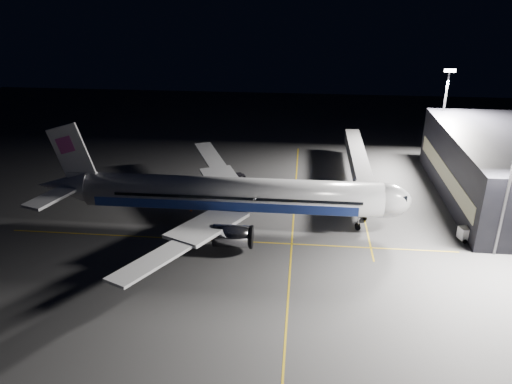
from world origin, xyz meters
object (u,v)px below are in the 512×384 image
at_px(service_truck, 472,233).
at_px(safety_cone_a, 191,209).
at_px(baggage_tug, 239,178).
at_px(floodlight_mast_south, 511,177).
at_px(airliner, 226,195).
at_px(safety_cone_b, 254,192).
at_px(safety_cone_c, 268,192).
at_px(jet_bridge, 359,164).
at_px(floodlight_mast_north, 444,109).

xyz_separation_m(service_truck, safety_cone_a, (-45.86, 5.92, -0.88)).
xyz_separation_m(service_truck, baggage_tug, (-39.24, 20.23, -0.41)).
xyz_separation_m(floodlight_mast_south, safety_cone_a, (-48.00, 10.01, -12.04)).
bearing_deg(airliner, safety_cone_b, 75.31).
height_order(baggage_tug, safety_cone_c, baggage_tug).
height_order(baggage_tug, safety_cone_a, baggage_tug).
distance_m(airliner, jet_bridge, 29.31).
height_order(airliner, jet_bridge, airliner).
height_order(airliner, safety_cone_a, airliner).
bearing_deg(floodlight_mast_south, safety_cone_b, 153.88).
distance_m(floodlight_mast_south, service_truck, 12.08).
distance_m(floodlight_mast_north, floodlight_mast_south, 38.00).
bearing_deg(airliner, safety_cone_c, 65.53).
bearing_deg(safety_cone_c, safety_cone_a, -144.70).
distance_m(floodlight_mast_north, service_truck, 35.76).
height_order(floodlight_mast_north, safety_cone_a, floodlight_mast_north).
bearing_deg(jet_bridge, floodlight_mast_north, 37.74).
relative_size(baggage_tug, safety_cone_c, 5.28).
xyz_separation_m(service_truck, safety_cone_c, (-32.96, 15.05, -0.93)).
distance_m(baggage_tug, safety_cone_c, 8.16).
distance_m(safety_cone_b, safety_cone_c, 2.76).
xyz_separation_m(jet_bridge, floodlight_mast_north, (18.00, 13.93, 7.79)).
relative_size(airliner, service_truck, 13.02).
distance_m(airliner, baggage_tug, 18.83).
bearing_deg(safety_cone_b, floodlight_mast_north, 27.25).
relative_size(jet_bridge, safety_cone_a, 51.82).
relative_size(floodlight_mast_north, service_truck, 4.38).
height_order(jet_bridge, service_truck, jet_bridge).
distance_m(safety_cone_a, safety_cone_b, 13.29).
height_order(safety_cone_a, safety_cone_b, safety_cone_b).
distance_m(jet_bridge, safety_cone_c, 18.31).
bearing_deg(safety_cone_c, floodlight_mast_south, -28.61).
relative_size(jet_bridge, floodlight_mast_south, 1.66).
distance_m(jet_bridge, safety_cone_b, 20.99).
bearing_deg(floodlight_mast_north, safety_cone_a, -149.76).
xyz_separation_m(baggage_tug, safety_cone_c, (6.28, -5.18, -0.52)).
distance_m(airliner, floodlight_mast_south, 42.13).
bearing_deg(jet_bridge, safety_cone_a, -154.90).
bearing_deg(safety_cone_a, jet_bridge, 25.10).
height_order(jet_bridge, safety_cone_a, jet_bridge).
distance_m(airliner, safety_cone_a, 9.34).
relative_size(airliner, baggage_tug, 20.94).
bearing_deg(floodlight_mast_north, baggage_tug, -161.72).
distance_m(floodlight_mast_south, safety_cone_b, 43.78).
distance_m(jet_bridge, floodlight_mast_south, 31.05).
bearing_deg(floodlight_mast_north, airliner, -142.09).
bearing_deg(safety_cone_a, safety_cone_b, 39.85).
height_order(airliner, baggage_tug, airliner).
xyz_separation_m(airliner, safety_cone_c, (5.98, 13.13, -4.89)).
xyz_separation_m(service_truck, safety_cone_b, (-35.65, 14.44, -0.87)).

